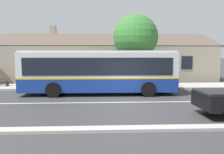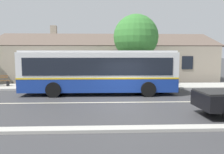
# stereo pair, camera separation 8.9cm
# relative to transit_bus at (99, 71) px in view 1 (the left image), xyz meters

# --- Properties ---
(ground_plane) EXTENTS (300.00, 300.00, 0.00)m
(ground_plane) POSITION_rel_transit_bus_xyz_m (1.63, -2.90, -1.65)
(ground_plane) COLOR #38383A
(sidewalk_far) EXTENTS (60.00, 3.00, 0.15)m
(sidewalk_far) POSITION_rel_transit_bus_xyz_m (1.63, 3.10, -1.57)
(sidewalk_far) COLOR #ADAAA3
(sidewalk_far) RESTS_ON ground
(curb_near) EXTENTS (60.00, 0.50, 0.12)m
(curb_near) POSITION_rel_transit_bus_xyz_m (1.63, -7.65, -1.59)
(curb_near) COLOR #ADAAA3
(curb_near) RESTS_ON ground
(lane_divider_stripe) EXTENTS (60.00, 0.16, 0.01)m
(lane_divider_stripe) POSITION_rel_transit_bus_xyz_m (1.63, -2.90, -1.64)
(lane_divider_stripe) COLOR beige
(lane_divider_stripe) RESTS_ON ground
(community_building) EXTENTS (23.54, 9.84, 6.26)m
(community_building) POSITION_rel_transit_bus_xyz_m (0.62, 10.80, 0.28)
(community_building) COLOR tan
(community_building) RESTS_ON ground
(transit_bus) EXTENTS (10.75, 2.84, 3.05)m
(transit_bus) POSITION_rel_transit_bus_xyz_m (0.00, 0.00, 0.00)
(transit_bus) COLOR navy
(transit_bus) RESTS_ON ground
(street_tree_primary) EXTENTS (3.91, 3.91, 6.28)m
(street_tree_primary) POSITION_rel_transit_bus_xyz_m (3.17, 3.82, 2.66)
(street_tree_primary) COLOR #4C3828
(street_tree_primary) RESTS_ON ground
(bus_stop_sign) EXTENTS (0.36, 0.07, 2.40)m
(bus_stop_sign) POSITION_rel_transit_bus_xyz_m (5.65, 2.09, -0.00)
(bus_stop_sign) COLOR gray
(bus_stop_sign) RESTS_ON sidewalk_far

